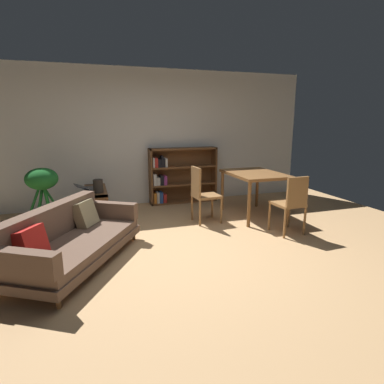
% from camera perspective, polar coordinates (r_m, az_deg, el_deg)
% --- Properties ---
extents(ground_plane, '(8.16, 8.16, 0.00)m').
position_cam_1_polar(ground_plane, '(4.26, -0.45, -10.56)').
color(ground_plane, tan).
extents(back_wall_panel, '(6.80, 0.10, 2.70)m').
position_cam_1_polar(back_wall_panel, '(6.54, -7.81, 9.74)').
color(back_wall_panel, silver).
rests_on(back_wall_panel, ground_plane).
extents(fabric_couch, '(1.71, 2.07, 0.69)m').
position_cam_1_polar(fabric_couch, '(4.07, -21.53, -7.87)').
color(fabric_couch, brown).
rests_on(fabric_couch, ground_plane).
extents(media_console, '(0.37, 1.02, 0.51)m').
position_cam_1_polar(media_console, '(5.84, -17.02, -1.99)').
color(media_console, brown).
rests_on(media_console, ground_plane).
extents(open_laptop, '(0.49, 0.41, 0.10)m').
position_cam_1_polar(open_laptop, '(5.84, -18.14, 0.77)').
color(open_laptop, '#333338').
rests_on(open_laptop, media_console).
extents(desk_speaker, '(0.16, 0.16, 0.22)m').
position_cam_1_polar(desk_speaker, '(5.49, -16.70, 1.05)').
color(desk_speaker, '#2D2823').
rests_on(desk_speaker, media_console).
extents(potted_floor_plant, '(0.50, 0.50, 0.97)m').
position_cam_1_polar(potted_floor_plant, '(5.52, -25.55, 0.91)').
color(potted_floor_plant, '#333338').
rests_on(potted_floor_plant, ground_plane).
extents(dining_table, '(0.86, 1.17, 0.79)m').
position_cam_1_polar(dining_table, '(5.69, 11.27, 2.63)').
color(dining_table, brown).
rests_on(dining_table, ground_plane).
extents(dining_chair_near, '(0.45, 0.41, 0.95)m').
position_cam_1_polar(dining_chair_near, '(5.24, 1.88, -0.06)').
color(dining_chair_near, olive).
rests_on(dining_chair_near, ground_plane).
extents(dining_chair_far, '(0.42, 0.44, 0.90)m').
position_cam_1_polar(dining_chair_far, '(4.91, 17.55, -1.70)').
color(dining_chair_far, olive).
rests_on(dining_chair_far, ground_plane).
extents(bookshelf, '(1.42, 0.29, 1.15)m').
position_cam_1_polar(bookshelf, '(6.59, -2.51, 2.97)').
color(bookshelf, brown).
rests_on(bookshelf, ground_plane).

